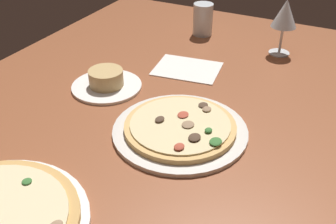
{
  "coord_description": "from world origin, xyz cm",
  "views": [
    {
      "loc": [
        -69.81,
        -38.34,
        56.19
      ],
      "look_at": [
        -2.15,
        -4.06,
        7.0
      ],
      "focal_mm": 43.16,
      "sensor_mm": 36.0,
      "label": 1
    }
  ],
  "objects_px": {
    "wine_glass_far": "(285,15)",
    "paper_menu": "(187,69)",
    "water_glass": "(203,21)",
    "ramekin_on_saucer": "(106,82)",
    "pizza_main": "(180,128)"
  },
  "relations": [
    {
      "from": "ramekin_on_saucer",
      "to": "wine_glass_far",
      "type": "bearing_deg",
      "value": -40.14
    },
    {
      "from": "pizza_main",
      "to": "wine_glass_far",
      "type": "xyz_separation_m",
      "value": [
        0.51,
        -0.09,
        0.11
      ]
    },
    {
      "from": "pizza_main",
      "to": "paper_menu",
      "type": "height_order",
      "value": "pizza_main"
    },
    {
      "from": "pizza_main",
      "to": "water_glass",
      "type": "height_order",
      "value": "water_glass"
    },
    {
      "from": "wine_glass_far",
      "to": "water_glass",
      "type": "distance_m",
      "value": 0.28
    },
    {
      "from": "wine_glass_far",
      "to": "ramekin_on_saucer",
      "type": "bearing_deg",
      "value": 139.86
    },
    {
      "from": "wine_glass_far",
      "to": "paper_menu",
      "type": "distance_m",
      "value": 0.33
    },
    {
      "from": "wine_glass_far",
      "to": "paper_menu",
      "type": "relative_size",
      "value": 0.93
    },
    {
      "from": "ramekin_on_saucer",
      "to": "water_glass",
      "type": "bearing_deg",
      "value": -10.14
    },
    {
      "from": "pizza_main",
      "to": "paper_menu",
      "type": "bearing_deg",
      "value": 21.71
    },
    {
      "from": "paper_menu",
      "to": "water_glass",
      "type": "bearing_deg",
      "value": 5.85
    },
    {
      "from": "wine_glass_far",
      "to": "water_glass",
      "type": "relative_size",
      "value": 1.61
    },
    {
      "from": "pizza_main",
      "to": "paper_menu",
      "type": "xyz_separation_m",
      "value": [
        0.29,
        0.11,
        -0.01
      ]
    },
    {
      "from": "pizza_main",
      "to": "ramekin_on_saucer",
      "type": "xyz_separation_m",
      "value": [
        0.1,
        0.26,
        0.01
      ]
    },
    {
      "from": "paper_menu",
      "to": "pizza_main",
      "type": "bearing_deg",
      "value": -166.12
    }
  ]
}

